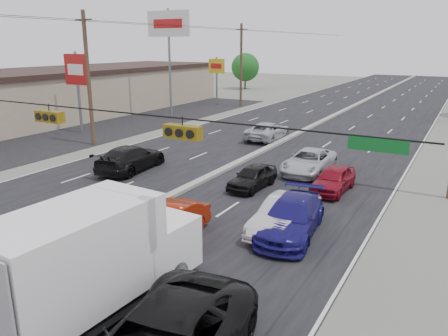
# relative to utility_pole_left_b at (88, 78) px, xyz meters

# --- Properties ---
(ground) EXTENTS (200.00, 200.00, 0.00)m
(ground) POSITION_rel_utility_pole_left_b_xyz_m (12.50, -15.00, -5.11)
(ground) COLOR #606356
(ground) RESTS_ON ground
(road_surface) EXTENTS (20.00, 160.00, 0.02)m
(road_surface) POSITION_rel_utility_pole_left_b_xyz_m (12.50, 15.00, -5.11)
(road_surface) COLOR black
(road_surface) RESTS_ON ground
(center_median) EXTENTS (0.50, 160.00, 0.20)m
(center_median) POSITION_rel_utility_pole_left_b_xyz_m (12.50, 15.00, -5.01)
(center_median) COLOR gray
(center_median) RESTS_ON ground
(strip_mall) EXTENTS (12.00, 42.00, 4.60)m
(strip_mall) POSITION_rel_utility_pole_left_b_xyz_m (-13.50, 10.00, -2.81)
(strip_mall) COLOR tan
(strip_mall) RESTS_ON ground
(parking_lot) EXTENTS (10.00, 42.00, 0.02)m
(parking_lot) POSITION_rel_utility_pole_left_b_xyz_m (-4.50, 10.00, -5.11)
(parking_lot) COLOR black
(parking_lot) RESTS_ON ground
(utility_pole_left_b) EXTENTS (1.60, 0.30, 10.00)m
(utility_pole_left_b) POSITION_rel_utility_pole_left_b_xyz_m (0.00, 0.00, 0.00)
(utility_pole_left_b) COLOR #422D1E
(utility_pole_left_b) RESTS_ON ground
(utility_pole_left_c) EXTENTS (1.60, 0.30, 10.00)m
(utility_pole_left_c) POSITION_rel_utility_pole_left_b_xyz_m (0.00, 25.00, 0.00)
(utility_pole_left_c) COLOR #422D1E
(utility_pole_left_c) RESTS_ON ground
(traffic_signals) EXTENTS (25.00, 0.30, 0.54)m
(traffic_signals) POSITION_rel_utility_pole_left_b_xyz_m (13.90, -15.00, 0.39)
(traffic_signals) COLOR black
(traffic_signals) RESTS_ON ground
(pole_sign_mid) EXTENTS (2.60, 0.25, 7.00)m
(pole_sign_mid) POSITION_rel_utility_pole_left_b_xyz_m (-4.50, 3.00, 0.01)
(pole_sign_mid) COLOR slate
(pole_sign_mid) RESTS_ON ground
(pole_sign_billboard) EXTENTS (5.00, 0.25, 11.00)m
(pole_sign_billboard) POSITION_rel_utility_pole_left_b_xyz_m (-2.00, 13.00, 3.76)
(pole_sign_billboard) COLOR slate
(pole_sign_billboard) RESTS_ON ground
(pole_sign_far) EXTENTS (2.20, 0.25, 6.00)m
(pole_sign_far) POSITION_rel_utility_pole_left_b_xyz_m (-3.50, 25.00, -0.70)
(pole_sign_far) COLOR slate
(pole_sign_far) RESTS_ON ground
(tree_left_far) EXTENTS (4.80, 4.80, 6.12)m
(tree_left_far) POSITION_rel_utility_pole_left_b_xyz_m (-9.50, 45.00, -1.39)
(tree_left_far) COLOR #382619
(tree_left_far) RESTS_ON ground
(box_truck) EXTENTS (2.75, 6.88, 3.43)m
(box_truck) POSITION_rel_utility_pole_left_b_xyz_m (16.61, -16.09, -3.35)
(box_truck) COLOR black
(box_truck) RESTS_ON ground
(tan_sedan) EXTENTS (2.94, 5.91, 1.65)m
(tan_sedan) POSITION_rel_utility_pole_left_b_xyz_m (13.90, -16.51, -4.28)
(tan_sedan) COLOR brown
(tan_sedan) RESTS_ON ground
(red_sedan) EXTENTS (1.64, 4.28, 1.39)m
(red_sedan) POSITION_rel_utility_pole_left_b_xyz_m (15.36, -11.06, -4.41)
(red_sedan) COLOR maroon
(red_sedan) RESTS_ON ground
(queue_car_a) EXTENTS (1.70, 3.81, 1.27)m
(queue_car_a) POSITION_rel_utility_pole_left_b_xyz_m (15.50, -3.51, -4.47)
(queue_car_a) COLOR black
(queue_car_a) RESTS_ON ground
(queue_car_b) EXTENTS (1.77, 4.53, 1.47)m
(queue_car_b) POSITION_rel_utility_pole_left_b_xyz_m (19.20, -8.09, -4.37)
(queue_car_b) COLOR silver
(queue_car_b) RESTS_ON ground
(queue_car_c) EXTENTS (2.35, 5.06, 1.40)m
(queue_car_c) POSITION_rel_utility_pole_left_b_xyz_m (17.21, 0.84, -4.41)
(queue_car_c) COLOR silver
(queue_car_c) RESTS_ON ground
(queue_car_d) EXTENTS (2.74, 5.39, 1.50)m
(queue_car_d) POSITION_rel_utility_pole_left_b_xyz_m (19.53, -8.17, -4.36)
(queue_car_d) COLOR navy
(queue_car_d) RESTS_ON ground
(queue_car_e) EXTENTS (1.73, 4.01, 1.35)m
(queue_car_e) POSITION_rel_utility_pole_left_b_xyz_m (19.50, -1.90, -4.43)
(queue_car_e) COLOR maroon
(queue_car_e) RESTS_ON ground
(oncoming_near) EXTENTS (2.75, 5.61, 1.57)m
(oncoming_near) POSITION_rel_utility_pole_left_b_xyz_m (7.42, -4.10, -4.32)
(oncoming_near) COLOR black
(oncoming_near) RESTS_ON ground
(oncoming_far) EXTENTS (2.50, 5.24, 1.44)m
(oncoming_far) POSITION_rel_utility_pole_left_b_xyz_m (11.10, 8.40, -4.39)
(oncoming_far) COLOR #AFB2B8
(oncoming_far) RESTS_ON ground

